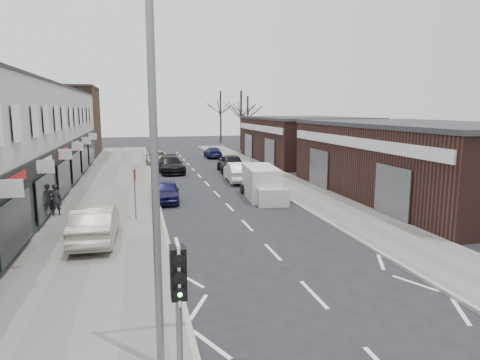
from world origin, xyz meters
TOP-DOWN VIEW (x-y plane):
  - ground at (0.00, 0.00)m, footprint 160.00×160.00m
  - pavement_left at (-6.75, 22.00)m, footprint 5.50×64.00m
  - pavement_right at (5.75, 22.00)m, footprint 3.50×64.00m
  - brick_block_far at (-13.50, 45.00)m, footprint 8.00×10.00m
  - right_unit_near at (12.50, 14.00)m, footprint 10.00×18.00m
  - right_unit_far at (12.50, 34.00)m, footprint 10.00×16.00m
  - tree_far_a at (9.00, 48.00)m, footprint 3.60×3.60m
  - tree_far_b at (11.50, 54.00)m, footprint 3.60×3.60m
  - tree_far_c at (8.50, 60.00)m, footprint 3.60×3.60m
  - traffic_light at (-4.40, -2.02)m, footprint 0.28×0.60m
  - street_lamp at (-4.53, -0.80)m, footprint 2.23×0.22m
  - warning_sign at (-5.16, 12.00)m, footprint 0.12×0.80m
  - white_van at (2.48, 15.95)m, footprint 2.20×5.26m
  - sedan_on_pavement at (-6.82, 8.67)m, footprint 1.76×4.68m
  - pedestrian at (-9.20, 13.83)m, footprint 0.61×0.41m
  - parked_car_left_a at (-3.40, 16.32)m, footprint 1.80×3.87m
  - parked_car_left_b at (-2.20, 28.32)m, footprint 2.42×5.15m
  - parked_car_left_c at (-3.04, 34.69)m, footprint 2.21×4.77m
  - parked_car_right_a at (2.45, 22.28)m, footprint 1.91×4.76m
  - parked_car_right_b at (3.02, 27.52)m, footprint 2.23×4.95m
  - parked_car_right_c at (3.50, 39.27)m, footprint 1.84×4.30m

SIDE VIEW (x-z plane):
  - ground at x=0.00m, z-range 0.00..0.00m
  - tree_far_a at x=9.00m, z-range -4.00..4.00m
  - tree_far_b at x=11.50m, z-range -3.75..3.75m
  - tree_far_c at x=8.50m, z-range -4.25..4.25m
  - pavement_left at x=-6.75m, z-range 0.00..0.12m
  - pavement_right at x=5.75m, z-range 0.00..0.12m
  - parked_car_right_c at x=3.50m, z-range 0.00..1.23m
  - parked_car_left_a at x=-3.40m, z-range 0.00..1.28m
  - parked_car_left_c at x=-3.04m, z-range 0.00..1.33m
  - parked_car_left_b at x=-2.20m, z-range 0.00..1.45m
  - parked_car_right_a at x=2.45m, z-range 0.00..1.54m
  - parked_car_right_b at x=3.02m, z-range 0.00..1.65m
  - sedan_on_pavement at x=-6.82m, z-range 0.12..1.65m
  - white_van at x=2.48m, z-range -0.05..1.93m
  - pedestrian at x=-9.20m, z-range 0.12..1.78m
  - warning_sign at x=-5.16m, z-range 0.85..3.55m
  - right_unit_near at x=12.50m, z-range 0.00..4.50m
  - right_unit_far at x=12.50m, z-range 0.00..4.50m
  - traffic_light at x=-4.40m, z-range 0.86..3.96m
  - brick_block_far at x=-13.50m, z-range 0.00..8.00m
  - street_lamp at x=-4.53m, z-range 0.62..8.62m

